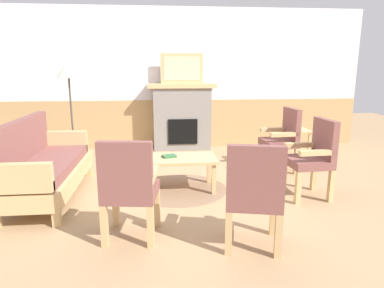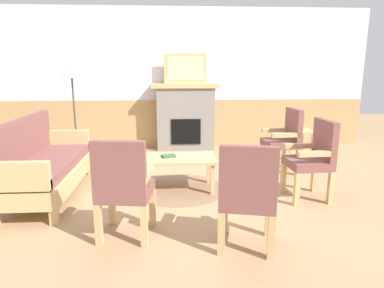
% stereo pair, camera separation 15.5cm
% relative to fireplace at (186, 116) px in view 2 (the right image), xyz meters
% --- Properties ---
extents(ground_plane, '(14.00, 14.00, 0.00)m').
position_rel_fireplace_xyz_m(ground_plane, '(0.00, -2.35, -0.65)').
color(ground_plane, tan).
extents(wall_back, '(7.20, 0.14, 2.70)m').
position_rel_fireplace_xyz_m(wall_back, '(0.00, 0.25, 0.66)').
color(wall_back, white).
rests_on(wall_back, ground_plane).
extents(fireplace, '(1.30, 0.44, 1.28)m').
position_rel_fireplace_xyz_m(fireplace, '(0.00, 0.00, 0.00)').
color(fireplace, gray).
rests_on(fireplace, ground_plane).
extents(framed_picture, '(0.80, 0.04, 0.56)m').
position_rel_fireplace_xyz_m(framed_picture, '(0.00, 0.00, 0.91)').
color(framed_picture, tan).
rests_on(framed_picture, fireplace).
extents(couch, '(0.70, 1.80, 0.98)m').
position_rel_fireplace_xyz_m(couch, '(-1.86, -2.40, -0.26)').
color(couch, tan).
rests_on(couch, ground_plane).
extents(coffee_table, '(0.96, 0.56, 0.44)m').
position_rel_fireplace_xyz_m(coffee_table, '(-0.19, -2.28, -0.27)').
color(coffee_table, tan).
rests_on(coffee_table, ground_plane).
extents(round_rug, '(1.26, 1.26, 0.01)m').
position_rel_fireplace_xyz_m(round_rug, '(-0.19, -2.28, -0.65)').
color(round_rug, '#896B51').
rests_on(round_rug, ground_plane).
extents(book_on_table, '(0.20, 0.17, 0.03)m').
position_rel_fireplace_xyz_m(book_on_table, '(-0.33, -2.26, -0.20)').
color(book_on_table, '#33663D').
rests_on(book_on_table, coffee_table).
extents(armchair_near_fireplace, '(0.50, 0.50, 0.98)m').
position_rel_fireplace_xyz_m(armchair_near_fireplace, '(1.44, -2.69, -0.11)').
color(armchair_near_fireplace, tan).
rests_on(armchair_near_fireplace, ground_plane).
extents(armchair_by_window_left, '(0.51, 0.51, 0.98)m').
position_rel_fireplace_xyz_m(armchair_by_window_left, '(1.45, -1.60, -0.11)').
color(armchair_by_window_left, tan).
rests_on(armchair_by_window_left, ground_plane).
extents(armchair_front_left, '(0.57, 0.57, 0.98)m').
position_rel_fireplace_xyz_m(armchair_front_left, '(0.37, -3.85, -0.11)').
color(armchair_front_left, tan).
rests_on(armchair_front_left, ground_plane).
extents(armchair_front_center, '(0.54, 0.54, 0.98)m').
position_rel_fireplace_xyz_m(armchair_front_center, '(-0.73, -3.59, -0.11)').
color(armchair_front_center, tan).
rests_on(armchair_front_center, ground_plane).
extents(side_table, '(0.44, 0.44, 0.55)m').
position_rel_fireplace_xyz_m(side_table, '(1.87, -1.04, -0.22)').
color(side_table, tan).
rests_on(side_table, ground_plane).
extents(floor_lamp_by_couch, '(0.36, 0.36, 1.68)m').
position_rel_fireplace_xyz_m(floor_lamp_by_couch, '(-1.82, -1.06, 0.80)').
color(floor_lamp_by_couch, '#332D28').
rests_on(floor_lamp_by_couch, ground_plane).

